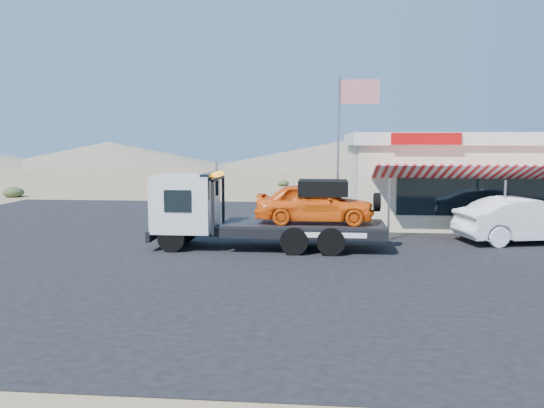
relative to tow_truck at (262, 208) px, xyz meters
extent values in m
plane|color=#8B714F|center=(-2.10, -1.50, -1.37)|extent=(120.00, 120.00, 0.00)
cube|color=black|center=(-0.10, 1.50, -1.36)|extent=(32.00, 24.00, 0.02)
cylinder|color=black|center=(-2.82, -0.88, -0.91)|extent=(0.88, 0.26, 0.88)
cylinder|color=black|center=(-2.82, 0.88, -0.91)|extent=(0.88, 0.26, 0.88)
cylinder|color=black|center=(1.14, -0.88, -0.91)|extent=(0.88, 0.48, 0.88)
cylinder|color=black|center=(1.14, 0.88, -0.91)|extent=(0.88, 0.48, 0.88)
cylinder|color=black|center=(2.28, -0.88, -0.91)|extent=(0.88, 0.48, 0.88)
cylinder|color=black|center=(2.28, 0.88, -0.91)|extent=(0.88, 0.48, 0.88)
cube|color=black|center=(0.43, 0.00, -0.77)|extent=(7.22, 0.88, 0.26)
cube|color=silver|center=(-2.56, 0.00, 0.15)|extent=(1.94, 2.07, 1.85)
cube|color=black|center=(-1.72, 0.00, 0.77)|extent=(0.31, 1.76, 0.79)
cube|color=black|center=(-1.46, 0.00, 0.11)|extent=(0.09, 1.94, 1.76)
cube|color=orange|center=(-1.46, 0.00, 1.12)|extent=(0.22, 1.06, 0.13)
cube|color=black|center=(1.40, 0.00, -0.53)|extent=(5.29, 2.03, 0.13)
imported|color=#FF5F10|center=(1.76, 0.00, 0.20)|extent=(3.88, 1.56, 1.32)
cube|color=black|center=(2.02, 0.00, 0.70)|extent=(1.59, 1.32, 0.48)
imported|color=silver|center=(9.19, 1.80, -0.55)|extent=(5.10, 2.71, 1.60)
cube|color=beige|center=(8.40, 7.50, 0.35)|extent=(10.00, 8.00, 3.40)
cube|color=white|center=(8.40, 7.50, 2.30)|extent=(10.40, 8.40, 0.50)
cube|color=red|center=(5.90, 3.24, 2.30)|extent=(2.60, 0.12, 0.45)
cube|color=black|center=(8.40, 3.48, 0.15)|extent=(7.00, 0.06, 1.60)
cube|color=red|center=(8.40, 2.60, 1.10)|extent=(9.00, 1.73, 0.61)
cylinder|color=#99999E|center=(4.40, 1.80, -0.25)|extent=(0.08, 0.08, 2.20)
cylinder|color=#99999E|center=(8.40, 1.80, -0.25)|extent=(0.08, 0.08, 2.20)
cylinder|color=#99999E|center=(2.60, 3.00, 1.65)|extent=(0.10, 0.10, 6.00)
cube|color=#B20C14|center=(3.35, 3.00, 4.05)|extent=(1.50, 0.02, 0.90)
ellipsoid|color=#334123|center=(-17.74, 14.89, -1.02)|extent=(1.30, 1.30, 0.70)
ellipsoid|color=#334123|center=(-9.81, 19.93, -1.04)|extent=(1.20, 1.20, 0.65)
ellipsoid|color=#334123|center=(-1.03, 24.96, -1.12)|extent=(0.91, 0.91, 0.49)
cone|color=#726B59|center=(-27.10, 53.50, 0.38)|extent=(36.00, 36.00, 3.50)
cone|color=#726B59|center=(7.90, 56.50, 0.73)|extent=(44.00, 44.00, 4.20)
camera|label=1|loc=(1.94, -17.35, 2.21)|focal=35.00mm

